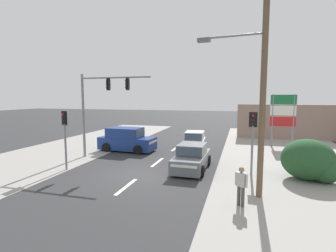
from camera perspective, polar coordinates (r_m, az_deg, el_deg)
ground_plane at (r=15.09m, az=-5.86°, el=-10.57°), size 140.00×140.00×0.00m
lane_dash_near at (r=13.33m, az=-9.06°, el=-12.89°), size 0.20×2.40×0.01m
lane_dash_mid at (r=17.81m, az=-2.32°, el=-7.88°), size 0.20×2.40×0.01m
lane_dash_far at (r=22.50m, az=1.59°, el=-4.87°), size 0.20×2.40×0.01m
kerb_right_verge at (r=16.46m, az=28.32°, el=-9.82°), size 10.00×44.00×0.02m
kerb_left_verge at (r=22.65m, az=-22.52°, el=-5.26°), size 8.00×40.00×0.02m
utility_pole_foreground_right at (r=11.83m, az=19.45°, el=10.06°), size 3.77×0.67×9.71m
traffic_signal_mast at (r=19.21m, az=-14.83°, el=5.44°), size 5.29×0.46×6.00m
pedestal_signal_right_kerb at (r=15.21m, az=17.95°, el=-1.38°), size 0.44×0.30×3.56m
pedestal_signal_left_kerb at (r=16.67m, az=-21.56°, el=-0.86°), size 0.44×0.31×3.56m
shopping_plaza_sign at (r=24.88m, az=23.76°, el=2.59°), size 2.10×0.16×4.60m
roadside_bush at (r=15.77m, az=28.63°, el=-6.72°), size 2.82×2.42×2.18m
shopfront_wall_far at (r=30.09m, az=26.36°, el=0.77°), size 12.00×1.00×3.60m
hatchback_oncoming_near at (r=21.70m, az=5.74°, el=-3.44°), size 1.93×3.71×1.53m
suv_receding_far at (r=21.58m, az=-8.99°, el=-3.06°), size 4.64×2.27×1.90m
sedan_oncoming_mid at (r=16.04m, az=5.21°, el=-6.93°), size 1.97×4.28×1.56m
pedestrian_at_kerb at (r=11.06m, az=15.63°, el=-12.10°), size 0.49×0.38×1.63m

